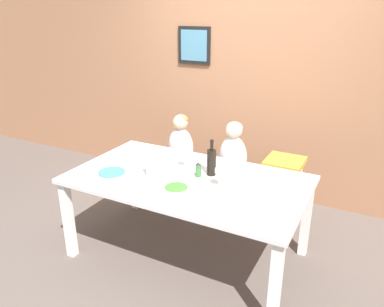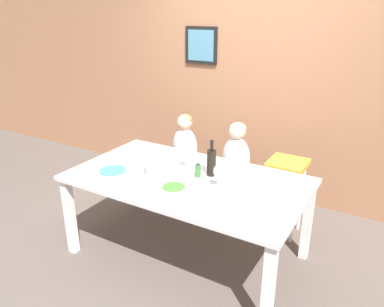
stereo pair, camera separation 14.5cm
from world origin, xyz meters
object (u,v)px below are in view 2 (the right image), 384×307
wine_glass_far (186,153)px  dinner_plate_front_left (113,170)px  chair_far_left (185,172)px  dinner_plate_back_left (162,155)px  person_child_left (185,141)px  chair_right_highchair (286,178)px  person_child_center (236,151)px  chair_far_center (235,184)px  salad_bowl_large (174,189)px  wine_bottle (211,162)px  paper_towel_roll (153,164)px  dinner_plate_back_right (262,180)px  wine_glass_near (218,172)px

wine_glass_far → dinner_plate_front_left: bearing=-141.5°
chair_far_left → dinner_plate_back_left: (0.04, -0.47, 0.36)m
person_child_left → chair_right_highchair: bearing=-0.0°
person_child_center → wine_glass_far: person_child_center is taller
chair_far_center → salad_bowl_large: bearing=-91.3°
person_child_left → wine_bottle: size_ratio=1.86×
chair_far_center → paper_towel_roll: 1.06m
dinner_plate_back_left → paper_towel_roll: bearing=-64.1°
dinner_plate_back_right → chair_far_center: bearing=131.2°
chair_right_highchair → salad_bowl_large: size_ratio=3.63×
chair_right_highchair → paper_towel_roll: paper_towel_roll is taller
paper_towel_roll → dinner_plate_back_right: bearing=25.1°
person_child_center → salad_bowl_large: bearing=-91.3°
chair_far_center → person_child_left: person_child_left is taller
wine_glass_near → salad_bowl_large: (-0.22, -0.26, -0.09)m
chair_far_center → person_child_center: bearing=90.0°
chair_far_center → dinner_plate_back_right: size_ratio=2.03×
dinner_plate_front_left → person_child_left: bearing=83.5°
wine_glass_near → dinner_plate_back_right: wine_glass_near is taller
paper_towel_roll → wine_glass_far: bearing=67.0°
wine_glass_far → chair_right_highchair: bearing=39.5°
person_child_left → wine_bottle: wine_bottle is taller
wine_glass_far → person_child_left: bearing=122.1°
person_child_left → wine_glass_near: person_child_left is taller
chair_right_highchair → dinner_plate_back_right: 0.55m
wine_glass_far → dinner_plate_back_right: size_ratio=0.81×
person_child_center → salad_bowl_large: person_child_center is taller
wine_bottle → paper_towel_roll: wine_bottle is taller
paper_towel_roll → dinner_plate_front_left: (-0.35, -0.08, -0.11)m
chair_far_left → chair_right_highchair: size_ratio=0.62×
person_child_left → paper_towel_roll: size_ratio=2.46×
chair_far_center → dinner_plate_back_left: size_ratio=2.03×
chair_far_center → dinner_plate_back_left: 0.80m
dinner_plate_back_right → salad_bowl_large: bearing=-131.3°
chair_far_left → wine_glass_far: 0.85m
chair_far_center → salad_bowl_large: (-0.02, -1.06, 0.39)m
wine_bottle → person_child_center: bearing=95.1°
chair_far_left → paper_towel_roll: (0.24, -0.89, 0.47)m
chair_far_left → dinner_plate_front_left: dinner_plate_front_left is taller
salad_bowl_large → dinner_plate_front_left: (-0.67, 0.09, -0.03)m
person_child_left → person_child_center: (0.58, 0.00, 0.00)m
wine_glass_near → chair_far_center: bearing=104.2°
wine_bottle → dinner_plate_back_right: 0.42m
person_child_center → wine_glass_far: size_ratio=3.10×
salad_bowl_large → wine_glass_near: bearing=49.7°
paper_towel_roll → wine_glass_near: (0.54, 0.09, 0.01)m
wine_glass_far → chair_far_left: bearing=122.1°
wine_bottle → chair_far_left: bearing=135.6°
chair_far_left → wine_bottle: size_ratio=1.50×
person_child_left → salad_bowl_large: size_ratio=2.79×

